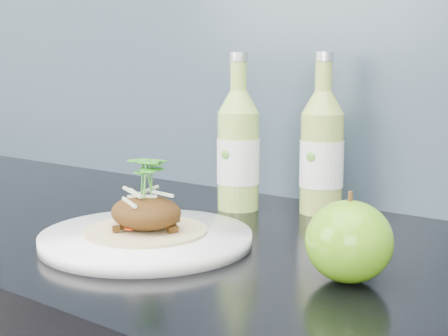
% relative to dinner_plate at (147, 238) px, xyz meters
% --- Properties ---
extents(dinner_plate, '(0.33, 0.33, 0.02)m').
position_rel_dinner_plate_xyz_m(dinner_plate, '(0.00, 0.00, 0.00)').
color(dinner_plate, white).
rests_on(dinner_plate, kitchen_counter).
extents(pork_taco, '(0.16, 0.16, 0.10)m').
position_rel_dinner_plate_xyz_m(pork_taco, '(0.00, 0.00, 0.04)').
color(pork_taco, tan).
rests_on(pork_taco, dinner_plate).
extents(green_apple, '(0.11, 0.11, 0.10)m').
position_rel_dinner_plate_xyz_m(green_apple, '(0.27, 0.03, 0.04)').
color(green_apple, '#54820E').
rests_on(green_apple, kitchen_counter).
extents(cider_bottle_left, '(0.09, 0.09, 0.25)m').
position_rel_dinner_plate_xyz_m(cider_bottle_left, '(-0.03, 0.24, 0.09)').
color(cider_bottle_left, '#9CC552').
rests_on(cider_bottle_left, kitchen_counter).
extents(cider_bottle_right, '(0.09, 0.09, 0.25)m').
position_rel_dinner_plate_xyz_m(cider_bottle_right, '(0.09, 0.30, 0.09)').
color(cider_bottle_right, '#9DB64B').
rests_on(cider_bottle_right, kitchen_counter).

